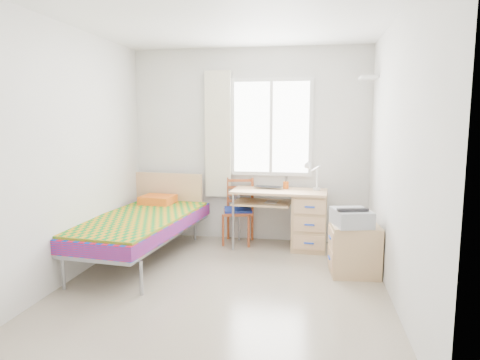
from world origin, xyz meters
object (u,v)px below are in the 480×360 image
at_px(chair, 239,206).
at_px(cabinet, 354,250).
at_px(desk, 304,217).
at_px(printer, 352,217).
at_px(bed, 142,222).

relative_size(chair, cabinet, 1.61).
distance_m(desk, printer, 1.05).
bearing_deg(cabinet, printer, -143.13).
bearing_deg(desk, cabinet, -54.09).
relative_size(cabinet, printer, 1.11).
height_order(desk, cabinet, desk).
xyz_separation_m(desk, printer, (0.51, -0.89, 0.23)).
height_order(bed, desk, bed).
height_order(desk, printer, desk).
xyz_separation_m(desk, cabinet, (0.55, -0.86, -0.14)).
relative_size(bed, cabinet, 4.05).
bearing_deg(printer, desk, 105.27).
distance_m(cabinet, printer, 0.37).
height_order(chair, cabinet, chair).
bearing_deg(chair, desk, -22.02).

